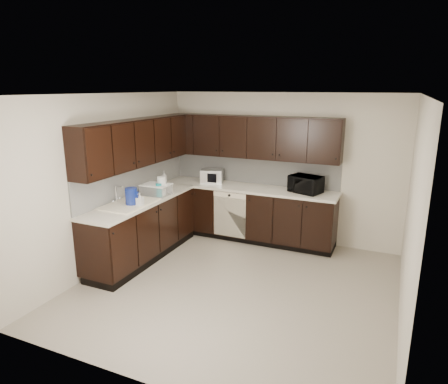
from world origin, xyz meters
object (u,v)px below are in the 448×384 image
(blue_pitcher, at_px, (131,197))
(storage_bin, at_px, (156,190))
(toaster_oven, at_px, (212,176))
(sink, at_px, (129,209))
(microwave, at_px, (305,184))

(blue_pitcher, bearing_deg, storage_bin, 94.92)
(toaster_oven, bearing_deg, storage_bin, -128.85)
(sink, bearing_deg, storage_bin, 84.88)
(sink, relative_size, blue_pitcher, 3.17)
(toaster_oven, bearing_deg, sink, -122.85)
(storage_bin, bearing_deg, microwave, 27.15)
(sink, bearing_deg, microwave, 38.44)
(microwave, relative_size, toaster_oven, 1.31)
(storage_bin, distance_m, blue_pitcher, 0.65)
(microwave, height_order, blue_pitcher, microwave)
(storage_bin, xyz_separation_m, blue_pitcher, (0.01, -0.65, 0.05))
(sink, bearing_deg, toaster_oven, 73.77)
(sink, height_order, microwave, microwave)
(toaster_oven, height_order, blue_pitcher, blue_pitcher)
(microwave, distance_m, toaster_oven, 1.67)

